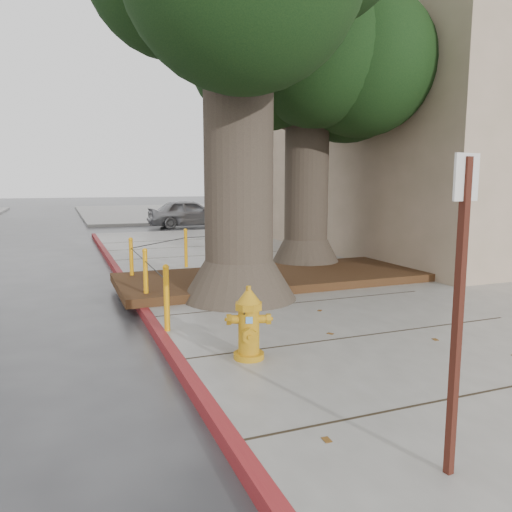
{
  "coord_description": "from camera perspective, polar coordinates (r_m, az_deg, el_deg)",
  "views": [
    {
      "loc": [
        -3.21,
        -5.53,
        2.21
      ],
      "look_at": [
        -0.48,
        1.42,
        1.1
      ],
      "focal_mm": 35.0,
      "sensor_mm": 36.0,
      "label": 1
    }
  ],
  "objects": [
    {
      "name": "sidewalk_main",
      "position": [
        12.41,
        27.03,
        -2.38
      ],
      "size": [
        16.0,
        26.0,
        0.15
      ],
      "primitive_type": "cube",
      "color": "slate",
      "rests_on": "ground"
    },
    {
      "name": "ground",
      "position": [
        6.77,
        8.35,
        -10.7
      ],
      "size": [
        140.0,
        140.0,
        0.0
      ],
      "primitive_type": "plane",
      "color": "#28282B",
      "rests_on": "ground"
    },
    {
      "name": "curb_red",
      "position": [
        8.4,
        -12.52,
        -6.48
      ],
      "size": [
        0.14,
        26.0,
        0.16
      ],
      "primitive_type": "cube",
      "color": "maroon",
      "rests_on": "ground"
    },
    {
      "name": "planter_bed",
      "position": [
        10.48,
        2.06,
        -2.44
      ],
      "size": [
        6.4,
        2.6,
        0.16
      ],
      "primitive_type": "cube",
      "color": "black",
      "rests_on": "sidewalk_main"
    },
    {
      "name": "signpost",
      "position": [
        3.66,
        22.17,
        -4.62
      ],
      "size": [
        0.22,
        0.06,
        2.25
      ],
      "rotation": [
        0.0,
        0.0,
        0.12
      ],
      "color": "#471911",
      "rests_on": "sidewalk_main"
    },
    {
      "name": "fire_hydrant",
      "position": [
        5.87,
        -0.83,
        -7.73
      ],
      "size": [
        0.46,
        0.46,
        0.87
      ],
      "rotation": [
        0.0,
        0.0,
        -0.32
      ],
      "color": "orange",
      "rests_on": "sidewalk_main"
    },
    {
      "name": "tree_far",
      "position": [
        12.65,
        7.17,
        21.23
      ],
      "size": [
        4.5,
        3.8,
        7.17
      ],
      "color": "#4C3F33",
      "rests_on": "sidewalk_main"
    },
    {
      "name": "bollard_ring",
      "position": [
        10.3,
        -8.05,
        -0.26
      ],
      "size": [
        3.79,
        5.39,
        0.95
      ],
      "color": "orange",
      "rests_on": "sidewalk_main"
    },
    {
      "name": "building_corner",
      "position": [
        19.48,
        22.5,
        16.08
      ],
      "size": [
        12.0,
        13.0,
        10.0
      ],
      "primitive_type": "cube",
      "color": "tan",
      "rests_on": "ground"
    },
    {
      "name": "sidewalk_far",
      "position": [
        36.77,
        -6.95,
        5.08
      ],
      "size": [
        16.0,
        20.0,
        0.15
      ],
      "primitive_type": "cube",
      "color": "slate",
      "rests_on": "ground"
    },
    {
      "name": "car_silver",
      "position": [
        24.77,
        -7.62,
        4.87
      ],
      "size": [
        4.04,
        1.65,
        1.37
      ],
      "primitive_type": "imported",
      "rotation": [
        0.0,
        0.0,
        1.56
      ],
      "color": "#939398",
      "rests_on": "ground"
    },
    {
      "name": "car_red",
      "position": [
        25.47,
        2.69,
        4.7
      ],
      "size": [
        3.31,
        1.22,
        1.08
      ],
      "primitive_type": "imported",
      "rotation": [
        0.0,
        0.0,
        1.55
      ],
      "color": "maroon",
      "rests_on": "ground"
    },
    {
      "name": "building_side_grey",
      "position": [
        45.37,
        12.71,
        13.06
      ],
      "size": [
        12.0,
        14.0,
        12.0
      ],
      "primitive_type": "cube",
      "color": "slate",
      "rests_on": "ground"
    },
    {
      "name": "building_side_white",
      "position": [
        37.0,
        10.09,
        11.89
      ],
      "size": [
        10.0,
        10.0,
        9.0
      ],
      "primitive_type": "cube",
      "color": "silver",
      "rests_on": "ground"
    }
  ]
}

